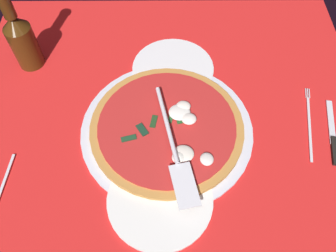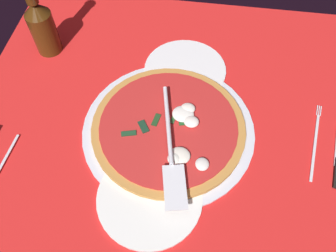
# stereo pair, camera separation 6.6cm
# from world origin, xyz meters

# --- Properties ---
(ground_plane) EXTENTS (1.00, 1.00, 0.01)m
(ground_plane) POSITION_xyz_m (0.00, 0.00, -0.00)
(ground_plane) COLOR red
(checker_pattern) EXTENTS (1.00, 1.00, 0.00)m
(checker_pattern) POSITION_xyz_m (-0.00, -0.00, 0.00)
(checker_pattern) COLOR silver
(checker_pattern) RESTS_ON ground_plane
(pizza_pan) EXTENTS (0.41, 0.41, 0.01)m
(pizza_pan) POSITION_xyz_m (0.01, 0.00, 0.01)
(pizza_pan) COLOR silver
(pizza_pan) RESTS_ON ground_plane
(dinner_plate_left) EXTENTS (0.23, 0.23, 0.01)m
(dinner_plate_left) POSITION_xyz_m (-0.16, 0.02, 0.01)
(dinner_plate_left) COLOR white
(dinner_plate_left) RESTS_ON ground_plane
(dinner_plate_right) EXTENTS (0.22, 0.22, 0.01)m
(dinner_plate_right) POSITION_xyz_m (0.21, -0.02, 0.01)
(dinner_plate_right) COLOR white
(dinner_plate_right) RESTS_ON ground_plane
(pizza) EXTENTS (0.36, 0.36, 0.03)m
(pizza) POSITION_xyz_m (0.01, -0.00, 0.02)
(pizza) COLOR #BE813B
(pizza) RESTS_ON pizza_pan
(pizza_server) EXTENTS (0.31, 0.09, 0.01)m
(pizza_server) POSITION_xyz_m (-0.05, -0.02, 0.04)
(pizza_server) COLOR silver
(pizza_server) RESTS_ON pizza
(place_setting_near) EXTENTS (0.23, 0.15, 0.01)m
(place_setting_near) POSITION_xyz_m (0.01, -0.37, 0.00)
(place_setting_near) COLOR white
(place_setting_near) RESTS_ON ground_plane
(beer_bottle) EXTENTS (0.07, 0.07, 0.24)m
(beer_bottle) POSITION_xyz_m (0.23, 0.37, 0.09)
(beer_bottle) COLOR #42270C
(beer_bottle) RESTS_ON ground_plane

